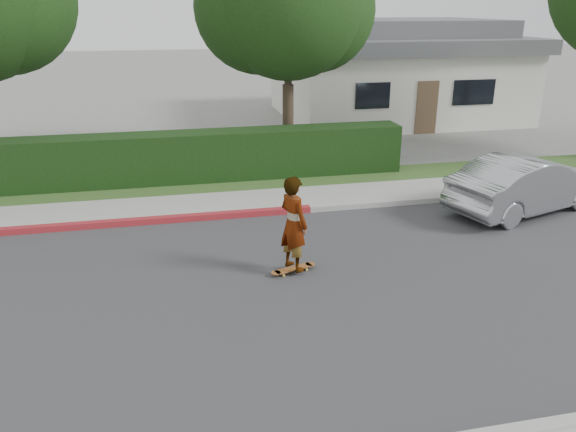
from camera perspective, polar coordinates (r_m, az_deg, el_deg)
The scene contains 12 objects.
ground at distance 10.34m, azimuth 2.42°, elevation -7.70°, with size 120.00×120.00×0.00m, color slate.
road at distance 10.34m, azimuth 2.42°, elevation -7.67°, with size 60.00×8.00×0.01m, color #2D2D30.
curb_far at distance 13.97m, azimuth -1.77°, elevation 0.42°, with size 60.00×0.20×0.15m, color #9E9E99.
curb_red_section at distance 14.02m, azimuth -22.30°, elevation -1.09°, with size 12.00×0.21×0.15m, color maroon.
sidewalk_far at distance 14.80m, azimuth -2.41°, elevation 1.55°, with size 60.00×1.60×0.12m, color gray.
planting_strip at distance 16.31m, azimuth -3.38°, elevation 3.32°, with size 60.00×1.60×0.10m, color #2D4C1E.
hedge at distance 16.54m, azimuth -14.13°, elevation 5.49°, with size 15.00×1.00×1.50m, color black.
tree_center at distance 18.38m, azimuth -0.17°, elevation 20.68°, with size 5.66×4.84×7.44m.
house at distance 27.00m, azimuth 10.76°, elevation 14.38°, with size 10.60×8.60×4.30m.
skateboard at distance 10.98m, azimuth 0.55°, elevation -5.38°, with size 0.98×0.47×0.09m.
skateboarder at distance 10.60m, azimuth 0.57°, elevation -0.78°, with size 0.68×0.45×1.86m, color white.
car_silver at distance 15.24m, azimuth 23.12°, elevation 3.02°, with size 1.51×4.34×1.43m, color #ABAEB2.
Camera 1 is at (-2.34, -8.79, 4.92)m, focal length 35.00 mm.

